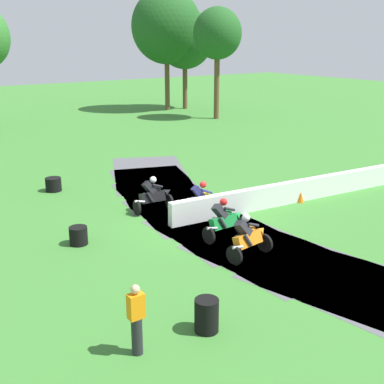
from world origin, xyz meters
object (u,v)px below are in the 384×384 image
(motorcycle_fourth_orange, at_px, (249,237))
(traffic_cone, at_px, (301,197))
(motorcycle_lead_black, at_px, (154,195))
(tire_stack_mid_a, at_px, (78,236))
(motorcycle_chase_yellow, at_px, (202,200))
(tire_stack_mid_b, at_px, (207,315))
(tire_stack_near, at_px, (53,184))
(motorcycle_trailing_green, at_px, (225,220))
(track_marshal, at_px, (136,320))

(motorcycle_fourth_orange, xyz_separation_m, traffic_cone, (5.26, 2.76, -0.41))
(motorcycle_lead_black, distance_m, tire_stack_mid_a, 4.02)
(motorcycle_chase_yellow, relative_size, motorcycle_fourth_orange, 1.02)
(motorcycle_chase_yellow, relative_size, tire_stack_mid_b, 2.14)
(motorcycle_chase_yellow, xyz_separation_m, tire_stack_near, (-3.39, 6.50, -0.36))
(motorcycle_trailing_green, distance_m, tire_stack_near, 9.03)
(motorcycle_trailing_green, relative_size, track_marshal, 1.03)
(motorcycle_lead_black, relative_size, tire_stack_near, 2.46)
(motorcycle_trailing_green, distance_m, motorcycle_fourth_orange, 1.63)
(motorcycle_chase_yellow, distance_m, motorcycle_fourth_orange, 3.77)
(tire_stack_near, relative_size, tire_stack_mid_b, 0.87)
(motorcycle_fourth_orange, distance_m, tire_stack_near, 10.47)
(tire_stack_near, bearing_deg, tire_stack_mid_b, -94.71)
(motorcycle_chase_yellow, bearing_deg, traffic_cone, -11.65)
(tire_stack_mid_a, xyz_separation_m, traffic_cone, (9.22, -1.12, -0.08))
(tire_stack_near, xyz_separation_m, tire_stack_mid_b, (-1.05, -12.76, 0.10))
(motorcycle_trailing_green, height_order, track_marshal, track_marshal)
(motorcycle_chase_yellow, height_order, track_marshal, track_marshal)
(motorcycle_lead_black, relative_size, motorcycle_trailing_green, 1.01)
(motorcycle_chase_yellow, height_order, motorcycle_trailing_green, motorcycle_chase_yellow)
(motorcycle_chase_yellow, relative_size, track_marshal, 1.05)
(motorcycle_lead_black, height_order, tire_stack_near, motorcycle_lead_black)
(motorcycle_chase_yellow, xyz_separation_m, motorcycle_fourth_orange, (-0.89, -3.66, -0.04))
(motorcycle_trailing_green, xyz_separation_m, traffic_cone, (4.93, 1.17, -0.42))
(motorcycle_trailing_green, height_order, tire_stack_near, motorcycle_trailing_green)
(tire_stack_mid_a, relative_size, track_marshal, 0.37)
(motorcycle_fourth_orange, bearing_deg, motorcycle_trailing_green, 78.35)
(motorcycle_fourth_orange, height_order, traffic_cone, motorcycle_fourth_orange)
(motorcycle_trailing_green, height_order, tire_stack_mid_b, motorcycle_trailing_green)
(motorcycle_lead_black, relative_size, motorcycle_fourth_orange, 1.02)
(motorcycle_chase_yellow, xyz_separation_m, motorcycle_trailing_green, (-0.57, -2.07, -0.02))
(motorcycle_trailing_green, relative_size, tire_stack_near, 2.43)
(motorcycle_trailing_green, relative_size, motorcycle_fourth_orange, 1.01)
(track_marshal, relative_size, traffic_cone, 3.70)
(motorcycle_fourth_orange, xyz_separation_m, tire_stack_near, (-2.50, 10.16, -0.33))
(tire_stack_mid_b, height_order, track_marshal, track_marshal)
(tire_stack_mid_b, bearing_deg, motorcycle_lead_black, 67.22)
(tire_stack_mid_a, distance_m, tire_stack_mid_b, 6.50)
(motorcycle_lead_black, bearing_deg, tire_stack_mid_b, -112.78)
(motorcycle_fourth_orange, height_order, tire_stack_mid_b, motorcycle_fourth_orange)
(motorcycle_chase_yellow, distance_m, tire_stack_mid_b, 7.69)
(motorcycle_lead_black, relative_size, tire_stack_mid_a, 2.84)
(motorcycle_trailing_green, xyz_separation_m, track_marshal, (-5.61, -4.05, 0.18))
(track_marshal, distance_m, traffic_cone, 11.78)
(motorcycle_lead_black, height_order, tire_stack_mid_b, motorcycle_lead_black)
(motorcycle_lead_black, bearing_deg, motorcycle_fourth_orange, -87.60)
(motorcycle_chase_yellow, bearing_deg, tire_stack_mid_b, -125.36)
(motorcycle_lead_black, bearing_deg, track_marshal, -123.06)
(motorcycle_lead_black, distance_m, tire_stack_mid_b, 8.60)
(tire_stack_mid_b, xyz_separation_m, track_marshal, (-1.73, 0.15, 0.42))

